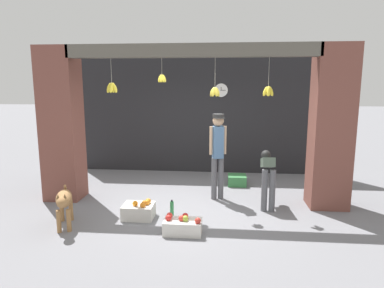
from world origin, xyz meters
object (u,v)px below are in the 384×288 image
(fruit_crate_apples, at_px, (183,226))
(produce_box_green, at_px, (237,180))
(worker_stooping, at_px, (268,173))
(water_bottle, at_px, (172,209))
(shopkeeper, at_px, (218,149))
(fruit_crate_oranges, at_px, (139,211))
(dog, at_px, (64,201))
(wall_clock, at_px, (221,90))

(fruit_crate_apples, distance_m, produce_box_green, 2.85)
(worker_stooping, bearing_deg, water_bottle, -158.93)
(shopkeeper, bearing_deg, worker_stooping, 141.60)
(fruit_crate_oranges, height_order, produce_box_green, fruit_crate_oranges)
(dog, xyz_separation_m, fruit_crate_oranges, (1.10, 0.48, -0.31))
(shopkeeper, relative_size, produce_box_green, 4.01)
(produce_box_green, bearing_deg, fruit_crate_oranges, -129.59)
(dog, height_order, fruit_crate_apples, dog)
(shopkeeper, xyz_separation_m, water_bottle, (-0.78, -1.00, -0.89))
(worker_stooping, relative_size, wall_clock, 2.83)
(fruit_crate_apples, xyz_separation_m, water_bottle, (-0.27, 0.68, 0.01))
(worker_stooping, bearing_deg, fruit_crate_apples, -136.82)
(worker_stooping, height_order, wall_clock, wall_clock)
(dog, bearing_deg, water_bottle, 89.65)
(fruit_crate_apples, bearing_deg, shopkeeper, 73.32)
(water_bottle, height_order, wall_clock, wall_clock)
(shopkeeper, xyz_separation_m, fruit_crate_oranges, (-1.33, -1.14, -0.89))
(shopkeeper, distance_m, water_bottle, 1.55)
(produce_box_green, distance_m, water_bottle, 2.34)
(shopkeeper, bearing_deg, dog, 17.19)
(dog, relative_size, worker_stooping, 0.85)
(worker_stooping, relative_size, fruit_crate_apples, 1.72)
(water_bottle, bearing_deg, dog, -159.69)
(worker_stooping, bearing_deg, wall_clock, 111.28)
(shopkeeper, distance_m, fruit_crate_oranges, 1.97)
(dog, height_order, water_bottle, dog)
(wall_clock, bearing_deg, worker_stooping, -69.80)
(produce_box_green, bearing_deg, water_bottle, -121.08)
(fruit_crate_apples, xyz_separation_m, produce_box_green, (0.94, 2.69, -0.01))
(shopkeeper, bearing_deg, fruit_crate_apples, 56.93)
(water_bottle, xyz_separation_m, wall_clock, (0.80, 3.11, 2.00))
(water_bottle, bearing_deg, worker_stooping, 19.99)
(produce_box_green, bearing_deg, fruit_crate_apples, -109.25)
(shopkeeper, distance_m, worker_stooping, 1.07)
(worker_stooping, relative_size, water_bottle, 3.40)
(dog, xyz_separation_m, wall_clock, (2.47, 3.72, 1.70))
(fruit_crate_oranges, height_order, fruit_crate_apples, fruit_crate_oranges)
(dog, distance_m, fruit_crate_apples, 1.96)
(dog, xyz_separation_m, fruit_crate_apples, (1.93, -0.07, -0.32))
(wall_clock, bearing_deg, produce_box_green, -69.67)
(shopkeeper, relative_size, wall_clock, 4.81)
(shopkeeper, xyz_separation_m, fruit_crate_apples, (-0.50, -1.69, -0.90))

